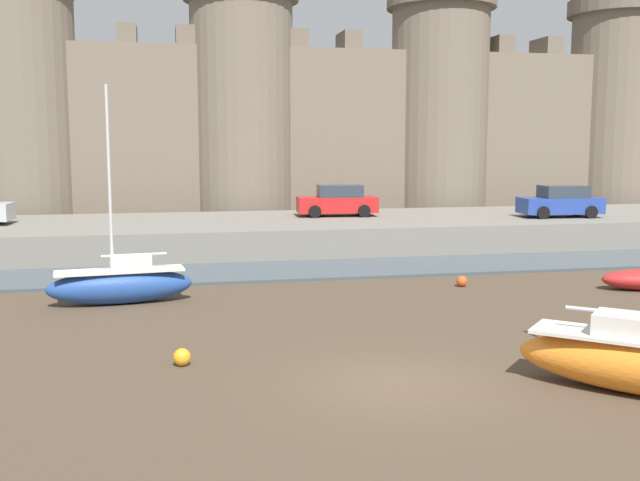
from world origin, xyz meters
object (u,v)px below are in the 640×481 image
Objects in this scene: mooring_buoy_off_centre at (182,357)px; car_quay_centre_west at (561,202)px; sailboat_near_channel_left at (121,283)px; car_quay_east at (338,201)px; mooring_buoy_mid_mud at (462,281)px.

mooring_buoy_off_centre is 26.45m from car_quay_centre_west.
car_quay_east is at bearing 52.23° from sailboat_near_channel_left.
mooring_buoy_mid_mud is (11.87, 0.47, -0.47)m from sailboat_near_channel_left.
mooring_buoy_off_centre is at bearing -137.94° from car_quay_centre_west.
mooring_buoy_mid_mud is at bearing 37.54° from mooring_buoy_off_centre.
mooring_buoy_mid_mud is at bearing 2.29° from sailboat_near_channel_left.
mooring_buoy_mid_mud is 0.09× the size of car_quay_centre_west.
mooring_buoy_off_centre is 0.10× the size of car_quay_centre_west.
mooring_buoy_mid_mud is at bearing -82.83° from car_quay_east.
mooring_buoy_off_centre is at bearing -112.54° from car_quay_east.
mooring_buoy_off_centre is 0.10× the size of car_quay_east.
mooring_buoy_mid_mud is 0.09× the size of car_quay_east.
mooring_buoy_mid_mud is 13.80m from car_quay_centre_west.
sailboat_near_channel_left is 1.65× the size of car_quay_centre_west.
mooring_buoy_mid_mud is at bearing -133.70° from car_quay_centre_west.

